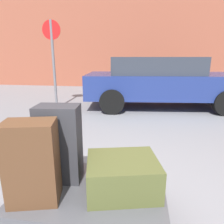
{
  "coord_description": "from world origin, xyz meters",
  "views": [
    {
      "loc": [
        0.39,
        -1.45,
        1.41
      ],
      "look_at": [
        0.0,
        1.2,
        0.69
      ],
      "focal_mm": 32.64,
      "sensor_mm": 36.0,
      "label": 1
    }
  ],
  "objects_px": {
    "suitcase_brown_front_left": "(32,163)",
    "parked_car": "(161,81)",
    "suitcase_olive_center": "(122,175)",
    "bollard_kerb_near": "(211,91)",
    "no_parking_sign": "(53,56)",
    "suitcase_charcoal_rear_left": "(60,144)",
    "luggage_cart": "(92,196)"
  },
  "relations": [
    {
      "from": "parked_car",
      "to": "suitcase_olive_center",
      "type": "bearing_deg",
      "value": -98.28
    },
    {
      "from": "suitcase_brown_front_left",
      "to": "suitcase_olive_center",
      "type": "relative_size",
      "value": 1.12
    },
    {
      "from": "luggage_cart",
      "to": "bollard_kerb_near",
      "type": "distance_m",
      "value": 6.56
    },
    {
      "from": "suitcase_olive_center",
      "to": "suitcase_charcoal_rear_left",
      "type": "bearing_deg",
      "value": 158.34
    },
    {
      "from": "bollard_kerb_near",
      "to": "no_parking_sign",
      "type": "distance_m",
      "value": 5.31
    },
    {
      "from": "suitcase_charcoal_rear_left",
      "to": "bollard_kerb_near",
      "type": "height_order",
      "value": "suitcase_charcoal_rear_left"
    },
    {
      "from": "suitcase_brown_front_left",
      "to": "parked_car",
      "type": "height_order",
      "value": "parked_car"
    },
    {
      "from": "luggage_cart",
      "to": "suitcase_olive_center",
      "type": "xyz_separation_m",
      "value": [
        0.26,
        0.03,
        0.21
      ]
    },
    {
      "from": "suitcase_olive_center",
      "to": "bollard_kerb_near",
      "type": "height_order",
      "value": "suitcase_olive_center"
    },
    {
      "from": "suitcase_charcoal_rear_left",
      "to": "parked_car",
      "type": "bearing_deg",
      "value": 68.96
    },
    {
      "from": "suitcase_brown_front_left",
      "to": "bollard_kerb_near",
      "type": "relative_size",
      "value": 1.14
    },
    {
      "from": "suitcase_charcoal_rear_left",
      "to": "parked_car",
      "type": "height_order",
      "value": "parked_car"
    },
    {
      "from": "suitcase_charcoal_rear_left",
      "to": "no_parking_sign",
      "type": "height_order",
      "value": "no_parking_sign"
    },
    {
      "from": "suitcase_olive_center",
      "to": "parked_car",
      "type": "xyz_separation_m",
      "value": [
        0.66,
        4.51,
        0.28
      ]
    },
    {
      "from": "no_parking_sign",
      "to": "suitcase_olive_center",
      "type": "bearing_deg",
      "value": -59.88
    },
    {
      "from": "no_parking_sign",
      "to": "luggage_cart",
      "type": "bearing_deg",
      "value": -62.96
    },
    {
      "from": "luggage_cart",
      "to": "no_parking_sign",
      "type": "relative_size",
      "value": 0.52
    },
    {
      "from": "bollard_kerb_near",
      "to": "no_parking_sign",
      "type": "bearing_deg",
      "value": -157.03
    },
    {
      "from": "parked_car",
      "to": "suitcase_brown_front_left",
      "type": "bearing_deg",
      "value": -105.45
    },
    {
      "from": "luggage_cart",
      "to": "parked_car",
      "type": "xyz_separation_m",
      "value": [
        0.92,
        4.54,
        0.49
      ]
    },
    {
      "from": "luggage_cart",
      "to": "no_parking_sign",
      "type": "distance_m",
      "value": 4.57
    },
    {
      "from": "suitcase_charcoal_rear_left",
      "to": "bollard_kerb_near",
      "type": "relative_size",
      "value": 1.23
    },
    {
      "from": "suitcase_olive_center",
      "to": "bollard_kerb_near",
      "type": "relative_size",
      "value": 1.02
    },
    {
      "from": "no_parking_sign",
      "to": "suitcase_brown_front_left",
      "type": "bearing_deg",
      "value": -68.63
    },
    {
      "from": "parked_car",
      "to": "no_parking_sign",
      "type": "height_order",
      "value": "no_parking_sign"
    },
    {
      "from": "parked_car",
      "to": "no_parking_sign",
      "type": "distance_m",
      "value": 3.07
    },
    {
      "from": "bollard_kerb_near",
      "to": "suitcase_charcoal_rear_left",
      "type": "bearing_deg",
      "value": -117.7
    },
    {
      "from": "suitcase_brown_front_left",
      "to": "suitcase_charcoal_rear_left",
      "type": "bearing_deg",
      "value": 60.38
    },
    {
      "from": "suitcase_olive_center",
      "to": "bollard_kerb_near",
      "type": "bearing_deg",
      "value": 54.04
    },
    {
      "from": "suitcase_brown_front_left",
      "to": "parked_car",
      "type": "relative_size",
      "value": 0.14
    },
    {
      "from": "suitcase_charcoal_rear_left",
      "to": "parked_car",
      "type": "relative_size",
      "value": 0.15
    },
    {
      "from": "parked_car",
      "to": "bollard_kerb_near",
      "type": "height_order",
      "value": "parked_car"
    }
  ]
}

